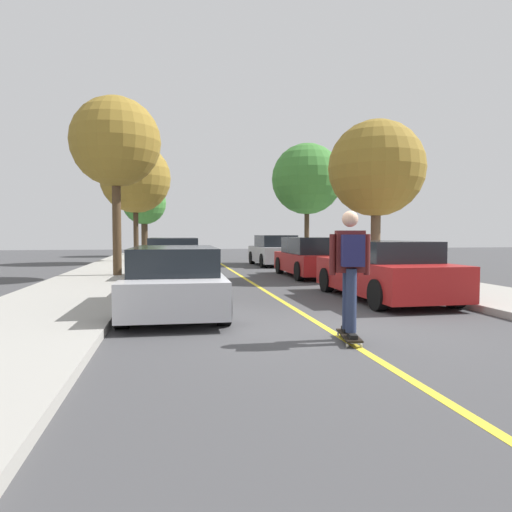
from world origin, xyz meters
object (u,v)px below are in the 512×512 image
(parked_car_right_nearest, at_px, (383,271))
(street_tree_right_near, at_px, (307,179))
(street_tree_left_near, at_px, (135,178))
(street_tree_left_nearest, at_px, (116,143))
(parked_car_right_far, at_px, (275,251))
(street_tree_left_far, at_px, (144,203))
(parked_car_left_near, at_px, (173,260))
(fire_hydrant, at_px, (439,277))
(street_tree_right_nearest, at_px, (376,169))
(parked_car_left_nearest, at_px, (175,279))
(skateboarder, at_px, (350,264))
(parked_car_right_near, at_px, (310,257))
(skateboard, at_px, (349,336))

(parked_car_right_nearest, height_order, street_tree_right_near, street_tree_right_near)
(street_tree_left_near, bearing_deg, street_tree_left_nearest, -90.00)
(parked_car_right_far, distance_m, street_tree_left_far, 13.05)
(parked_car_left_near, distance_m, fire_hydrant, 8.17)
(parked_car_right_nearest, xyz_separation_m, street_tree_right_nearest, (1.88, 4.54, 3.05))
(parked_car_right_far, bearing_deg, street_tree_right_nearest, -75.44)
(parked_car_right_far, xyz_separation_m, street_tree_right_nearest, (1.88, -7.24, 3.02))
(parked_car_right_far, bearing_deg, street_tree_right_near, 25.53)
(parked_car_right_nearest, relative_size, street_tree_left_nearest, 0.74)
(street_tree_left_far, xyz_separation_m, street_tree_right_near, (8.62, -9.89, 0.69))
(parked_car_right_nearest, distance_m, parked_car_right_far, 11.78)
(parked_car_right_nearest, bearing_deg, street_tree_left_far, 106.63)
(parked_car_left_nearest, distance_m, parked_car_right_far, 13.62)
(street_tree_right_near, xyz_separation_m, skateboarder, (-4.31, -16.67, -3.20))
(parked_car_right_nearest, height_order, parked_car_right_near, parked_car_right_near)
(parked_car_right_nearest, distance_m, street_tree_left_nearest, 9.97)
(parked_car_right_far, bearing_deg, skateboarder, -98.74)
(street_tree_left_nearest, height_order, skateboard, street_tree_left_nearest)
(parked_car_right_near, relative_size, parked_car_right_far, 1.04)
(parked_car_left_nearest, height_order, parked_car_right_near, parked_car_right_near)
(fire_hydrant, bearing_deg, street_tree_left_near, 119.31)
(street_tree_left_far, height_order, fire_hydrant, street_tree_left_far)
(street_tree_right_near, xyz_separation_m, skateboard, (-4.30, -16.64, -4.22))
(parked_car_left_nearest, bearing_deg, fire_hydrant, 9.39)
(street_tree_left_far, bearing_deg, street_tree_left_nearest, -90.00)
(parked_car_right_nearest, relative_size, parked_car_right_far, 1.10)
(parked_car_right_near, distance_m, parked_car_right_far, 5.92)
(parked_car_right_nearest, xyz_separation_m, skateboard, (-2.42, -3.96, -0.59))
(parked_car_right_nearest, relative_size, street_tree_right_near, 0.75)
(street_tree_left_far, bearing_deg, parked_car_right_near, -68.03)
(street_tree_right_nearest, bearing_deg, skateboard, -116.84)
(street_tree_left_near, bearing_deg, street_tree_left_far, 90.00)
(parked_car_right_far, xyz_separation_m, street_tree_left_near, (-6.74, 3.02, 3.72))
(parked_car_left_nearest, xyz_separation_m, skateboard, (2.44, -3.02, -0.56))
(parked_car_right_near, height_order, street_tree_right_near, street_tree_right_near)
(street_tree_right_nearest, xyz_separation_m, fire_hydrant, (-0.38, -4.42, -3.24))
(street_tree_left_nearest, distance_m, street_tree_left_far, 16.41)
(street_tree_left_near, relative_size, fire_hydrant, 8.73)
(parked_car_right_near, distance_m, skateboarder, 10.15)
(parked_car_left_near, xyz_separation_m, street_tree_right_near, (6.74, 7.44, 3.62))
(parked_car_right_near, distance_m, street_tree_left_near, 11.80)
(parked_car_right_near, relative_size, fire_hydrant, 6.05)
(parked_car_left_near, relative_size, parked_car_right_near, 0.97)
(parked_car_right_far, height_order, street_tree_left_near, street_tree_left_near)
(parked_car_left_nearest, height_order, street_tree_left_nearest, street_tree_left_nearest)
(parked_car_right_far, distance_m, street_tree_left_near, 8.27)
(street_tree_left_nearest, xyz_separation_m, fire_hydrant, (8.24, -6.08, -4.13))
(parked_car_left_near, xyz_separation_m, parked_car_right_near, (4.86, 0.62, -0.00))
(parked_car_left_near, height_order, street_tree_left_near, street_tree_left_near)
(street_tree_left_near, xyz_separation_m, street_tree_left_far, (0.00, 7.78, -0.81))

